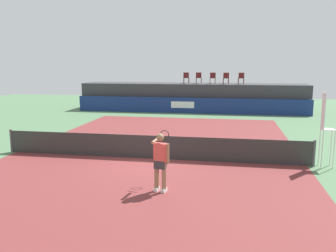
# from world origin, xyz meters

# --- Properties ---
(ground_plane) EXTENTS (48.00, 48.00, 0.00)m
(ground_plane) POSITION_xyz_m (0.00, 3.00, 0.00)
(ground_plane) COLOR #4C704C
(court_inner) EXTENTS (12.00, 22.00, 0.00)m
(court_inner) POSITION_xyz_m (0.00, 0.00, 0.00)
(court_inner) COLOR maroon
(court_inner) RESTS_ON ground
(sponsor_wall) EXTENTS (18.00, 0.22, 1.20)m
(sponsor_wall) POSITION_xyz_m (-0.00, 13.50, 0.60)
(sponsor_wall) COLOR navy
(sponsor_wall) RESTS_ON ground
(spectator_platform) EXTENTS (18.00, 2.80, 2.20)m
(spectator_platform) POSITION_xyz_m (0.00, 15.30, 1.10)
(spectator_platform) COLOR #38383D
(spectator_platform) RESTS_ON ground
(spectator_chair_far_left) EXTENTS (0.46, 0.46, 0.89)m
(spectator_chair_far_left) POSITION_xyz_m (-0.51, 15.12, 2.69)
(spectator_chair_far_left) COLOR #561919
(spectator_chair_far_left) RESTS_ON spectator_platform
(spectator_chair_left) EXTENTS (0.45, 0.45, 0.89)m
(spectator_chair_left) POSITION_xyz_m (0.48, 15.25, 2.69)
(spectator_chair_left) COLOR #561919
(spectator_chair_left) RESTS_ON spectator_platform
(spectator_chair_center) EXTENTS (0.48, 0.48, 0.89)m
(spectator_chair_center) POSITION_xyz_m (1.61, 15.12, 2.69)
(spectator_chair_center) COLOR #561919
(spectator_chair_center) RESTS_ON spectator_platform
(spectator_chair_right) EXTENTS (0.48, 0.48, 0.89)m
(spectator_chair_right) POSITION_xyz_m (2.66, 15.00, 2.69)
(spectator_chair_right) COLOR #561919
(spectator_chair_right) RESTS_ON spectator_platform
(spectator_chair_far_right) EXTENTS (0.47, 0.47, 0.89)m
(spectator_chair_far_right) POSITION_xyz_m (3.84, 15.20, 2.69)
(spectator_chair_far_right) COLOR #561919
(spectator_chair_far_right) RESTS_ON spectator_platform
(umpire_chair) EXTENTS (0.45, 0.45, 2.76)m
(umpire_chair) POSITION_xyz_m (6.51, -0.00, 1.59)
(umpire_chair) COLOR white
(umpire_chair) RESTS_ON ground
(tennis_net) EXTENTS (12.40, 0.02, 0.95)m
(tennis_net) POSITION_xyz_m (0.00, 0.00, 0.47)
(tennis_net) COLOR #2D2D2D
(tennis_net) RESTS_ON ground
(net_post_near) EXTENTS (0.10, 0.10, 1.00)m
(net_post_near) POSITION_xyz_m (-6.20, 0.00, 0.50)
(net_post_near) COLOR #4C4C51
(net_post_near) RESTS_ON ground
(net_post_far) EXTENTS (0.10, 0.10, 1.00)m
(net_post_far) POSITION_xyz_m (6.20, 0.00, 0.50)
(net_post_far) COLOR #4C4C51
(net_post_far) RESTS_ON ground
(tennis_player) EXTENTS (0.57, 1.21, 1.77)m
(tennis_player) POSITION_xyz_m (1.09, -3.56, 0.96)
(tennis_player) COLOR white
(tennis_player) RESTS_ON court_inner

